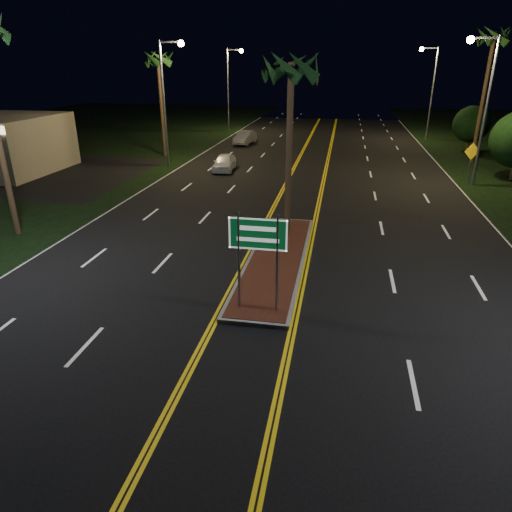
% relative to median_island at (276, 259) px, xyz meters
% --- Properties ---
extents(ground, '(120.00, 120.00, 0.00)m').
position_rel_median_island_xyz_m(ground, '(0.00, -7.00, -0.08)').
color(ground, black).
rests_on(ground, ground).
extents(median_island, '(2.25, 10.25, 0.17)m').
position_rel_median_island_xyz_m(median_island, '(0.00, 0.00, 0.00)').
color(median_island, gray).
rests_on(median_island, ground).
extents(highway_sign, '(1.80, 0.08, 3.20)m').
position_rel_median_island_xyz_m(highway_sign, '(0.00, -4.20, 2.32)').
color(highway_sign, gray).
rests_on(highway_sign, ground).
extents(streetlight_left_mid, '(1.91, 0.44, 9.00)m').
position_rel_median_island_xyz_m(streetlight_left_mid, '(-10.61, 17.00, 5.57)').
color(streetlight_left_mid, gray).
rests_on(streetlight_left_mid, ground).
extents(streetlight_left_far, '(1.91, 0.44, 9.00)m').
position_rel_median_island_xyz_m(streetlight_left_far, '(-10.61, 37.00, 5.57)').
color(streetlight_left_far, gray).
rests_on(streetlight_left_far, ground).
extents(streetlight_right_mid, '(1.91, 0.44, 9.00)m').
position_rel_median_island_xyz_m(streetlight_right_mid, '(10.61, 15.00, 5.57)').
color(streetlight_right_mid, gray).
rests_on(streetlight_right_mid, ground).
extents(streetlight_right_far, '(1.91, 0.44, 9.00)m').
position_rel_median_island_xyz_m(streetlight_right_far, '(10.61, 35.00, 5.57)').
color(streetlight_right_far, gray).
rests_on(streetlight_right_far, ground).
extents(palm_median, '(2.40, 2.40, 8.30)m').
position_rel_median_island_xyz_m(palm_median, '(0.00, 3.50, 7.19)').
color(palm_median, '#382819').
rests_on(palm_median, ground).
extents(palm_left_far, '(2.40, 2.40, 8.80)m').
position_rel_median_island_xyz_m(palm_left_far, '(-12.80, 21.00, 7.66)').
color(palm_left_far, '#382819').
rests_on(palm_left_far, ground).
extents(palm_right_far, '(2.40, 2.40, 10.30)m').
position_rel_median_island_xyz_m(palm_right_far, '(12.80, 23.00, 9.06)').
color(palm_right_far, '#382819').
rests_on(palm_right_far, ground).
extents(shrub_far, '(3.24, 3.24, 3.96)m').
position_rel_median_island_xyz_m(shrub_far, '(13.80, 29.00, 2.25)').
color(shrub_far, '#382819').
rests_on(shrub_far, ground).
extents(car_near, '(2.11, 4.37, 1.42)m').
position_rel_median_island_xyz_m(car_near, '(-6.29, 16.30, 0.63)').
color(car_near, white).
rests_on(car_near, ground).
extents(car_far, '(2.43, 4.61, 1.47)m').
position_rel_median_island_xyz_m(car_far, '(-7.29, 28.64, 0.65)').
color(car_far, '#A2A4AB').
rests_on(car_far, ground).
extents(warning_sign, '(1.04, 0.42, 2.63)m').
position_rel_median_island_xyz_m(warning_sign, '(10.80, 15.67, 1.64)').
color(warning_sign, gray).
rests_on(warning_sign, ground).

